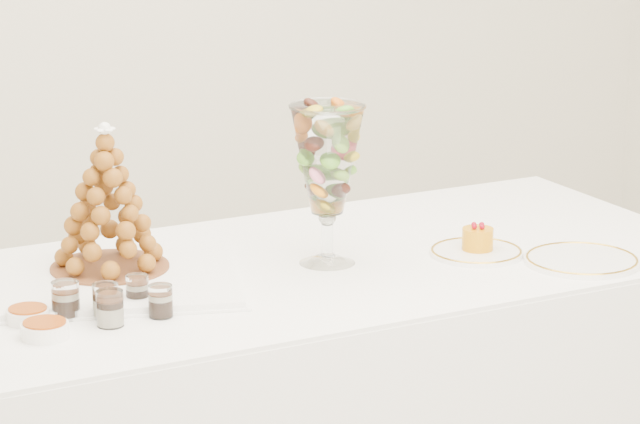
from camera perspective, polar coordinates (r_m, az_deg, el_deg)
lace_tray at (r=3.38m, az=-8.01°, el=-2.65°), size 0.66×0.56×0.02m
macaron_vase at (r=3.45m, az=0.28°, el=1.90°), size 0.17×0.17×0.37m
cake_plate at (r=3.60m, az=5.90°, el=-1.52°), size 0.22×0.22×0.01m
spare_plate at (r=3.57m, az=9.82°, el=-1.81°), size 0.27×0.27×0.01m
verrine_a at (r=3.18m, az=-9.56°, el=-3.28°), size 0.07×0.07×0.08m
verrine_b at (r=3.17m, az=-8.08°, el=-3.32°), size 0.06×0.06×0.07m
verrine_c at (r=3.24m, az=-6.89°, el=-2.94°), size 0.05×0.05×0.07m
verrine_d at (r=3.12m, az=-7.91°, el=-3.61°), size 0.07×0.07×0.08m
verrine_e at (r=3.16m, az=-6.02°, el=-3.35°), size 0.06×0.06×0.07m
ramekin_back at (r=3.18m, az=-10.94°, el=-3.85°), size 0.09×0.09×0.03m
ramekin_front at (r=3.08m, az=-10.32°, el=-4.40°), size 0.10×0.10×0.03m
croquembouche at (r=3.40m, az=-8.02°, el=0.51°), size 0.28×0.28×0.33m
mousse_cake at (r=3.59m, az=5.96°, el=-1.00°), size 0.07×0.07×0.07m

